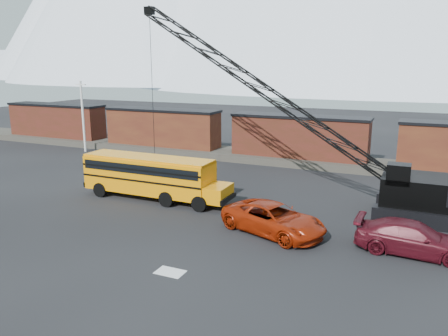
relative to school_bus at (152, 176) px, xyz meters
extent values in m
plane|color=black|center=(6.77, -5.69, -1.79)|extent=(160.00, 160.00, 0.00)
cube|color=white|center=(6.77, 334.31, 10.21)|extent=(800.00, 80.00, 24.00)
cube|color=#464139|center=(6.77, 16.31, -1.44)|extent=(120.00, 5.00, 0.70)
cube|color=#511D17|center=(-25.23, 16.31, 0.91)|extent=(13.50, 2.90, 4.00)
cube|color=black|center=(-25.23, 16.31, 2.96)|extent=(13.70, 3.10, 0.25)
cube|color=black|center=(-29.43, 16.31, -0.79)|extent=(2.20, 2.40, 0.60)
cube|color=black|center=(-21.03, 16.31, -0.79)|extent=(2.20, 2.40, 0.60)
cube|color=#431A13|center=(-9.23, 16.31, 0.91)|extent=(13.50, 2.90, 4.00)
cube|color=black|center=(-9.23, 16.31, 2.96)|extent=(13.70, 3.10, 0.25)
cube|color=black|center=(-13.43, 16.31, -0.79)|extent=(2.20, 2.40, 0.60)
cube|color=black|center=(-5.03, 16.31, -0.79)|extent=(2.20, 2.40, 0.60)
cube|color=#511D17|center=(6.77, 16.31, 0.91)|extent=(13.50, 2.90, 4.00)
cube|color=black|center=(6.77, 16.31, 2.96)|extent=(13.70, 3.10, 0.25)
cube|color=black|center=(2.57, 16.31, -0.79)|extent=(2.20, 2.40, 0.60)
cube|color=black|center=(10.97, 16.31, -0.79)|extent=(2.20, 2.40, 0.60)
cube|color=black|center=(18.57, 16.31, -0.79)|extent=(2.20, 2.40, 0.60)
cylinder|color=silver|center=(-17.23, 12.31, 2.21)|extent=(0.24, 0.24, 8.00)
cube|color=silver|center=(-17.23, 12.31, 5.81)|extent=(1.40, 0.12, 0.12)
cube|color=silver|center=(7.27, -9.69, -1.78)|extent=(1.40, 0.90, 0.02)
cube|color=orange|center=(-0.35, 0.00, 0.01)|extent=(10.00, 2.50, 2.50)
cube|color=orange|center=(5.25, 0.00, -0.69)|extent=(1.60, 2.30, 1.10)
cube|color=orange|center=(-0.35, 0.00, 1.31)|extent=(10.00, 2.30, 0.18)
cube|color=black|center=(-0.35, -1.26, 0.71)|extent=(9.60, 0.05, 0.65)
cube|color=black|center=(-0.35, 1.26, 0.71)|extent=(9.60, 0.05, 0.65)
cube|color=black|center=(6.10, 0.00, -0.99)|extent=(0.15, 2.45, 0.35)
cube|color=black|center=(-5.40, 0.00, -0.99)|extent=(0.15, 2.50, 0.35)
cylinder|color=black|center=(-3.95, -1.15, -1.24)|extent=(1.10, 0.35, 1.10)
cylinder|color=black|center=(-3.95, 1.15, -1.24)|extent=(1.10, 0.35, 1.10)
cylinder|color=black|center=(1.85, -1.15, -1.24)|extent=(1.10, 0.35, 1.10)
cylinder|color=black|center=(1.85, 1.15, -1.24)|extent=(1.10, 0.35, 1.10)
cylinder|color=black|center=(4.45, -1.15, -1.24)|extent=(1.10, 0.35, 1.10)
cylinder|color=black|center=(4.45, 1.15, -1.24)|extent=(1.10, 0.35, 1.10)
imported|color=#911F07|center=(10.26, -2.83, -0.90)|extent=(7.04, 4.95, 1.78)
imported|color=#460C16|center=(17.85, -2.59, -0.94)|extent=(5.99, 2.59, 1.72)
cube|color=black|center=(18.11, 1.91, -1.29)|extent=(5.50, 1.00, 1.00)
cube|color=black|center=(18.11, 5.11, -1.29)|extent=(5.50, 1.00, 1.00)
cube|color=black|center=(18.11, 3.51, 0.11)|extent=(4.80, 3.60, 1.80)
cube|color=black|center=(16.71, 2.31, 1.31)|extent=(1.40, 1.20, 1.30)
cube|color=black|center=(16.71, 1.76, 1.31)|extent=(1.20, 0.06, 0.90)
cube|color=black|center=(-2.35, 3.98, 12.04)|extent=(0.70, 0.50, 0.60)
cylinder|color=black|center=(-2.35, 3.98, 5.13)|extent=(0.04, 0.04, 13.54)
cube|color=black|center=(-2.35, 3.98, -1.44)|extent=(0.25, 0.25, 0.50)
camera|label=1|loc=(17.52, -26.27, 7.97)|focal=35.00mm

